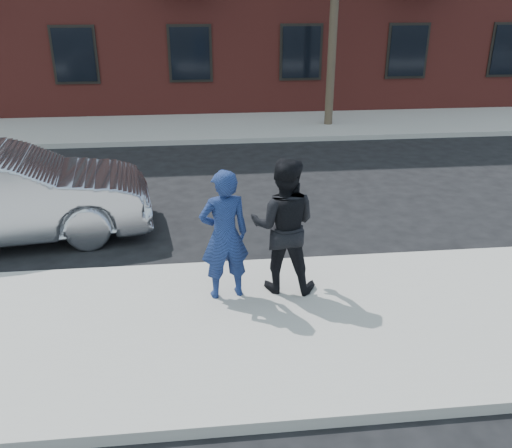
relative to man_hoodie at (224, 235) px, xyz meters
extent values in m
plane|color=black|center=(-0.54, -0.56, -1.09)|extent=(100.00, 100.00, 0.00)
cube|color=gray|center=(-0.54, -0.81, -1.02)|extent=(50.00, 3.50, 0.15)
cube|color=#999691|center=(-0.54, 0.99, -1.02)|extent=(50.00, 0.10, 0.15)
cube|color=gray|center=(-0.54, 10.69, -1.02)|extent=(50.00, 3.50, 0.15)
cube|color=#999691|center=(-0.54, 8.89, -1.02)|extent=(50.00, 0.10, 0.15)
cube|color=black|center=(3.36, 12.38, 1.11)|extent=(1.30, 0.06, 1.70)
cube|color=black|center=(10.96, 12.38, 1.11)|extent=(1.30, 0.06, 1.70)
cylinder|color=#3B2E23|center=(3.96, 10.44, 1.16)|extent=(0.26, 0.26, 4.20)
imported|color=navy|center=(0.00, 0.00, 0.00)|extent=(0.76, 0.57, 1.88)
cube|color=black|center=(-0.09, 0.21, 0.40)|extent=(0.09, 0.14, 0.08)
imported|color=black|center=(0.84, 0.13, 0.05)|extent=(1.11, 0.95, 1.98)
cube|color=black|center=(0.74, 0.34, 0.08)|extent=(0.08, 0.14, 0.06)
camera|label=1|loc=(-0.30, -6.76, 3.09)|focal=38.00mm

